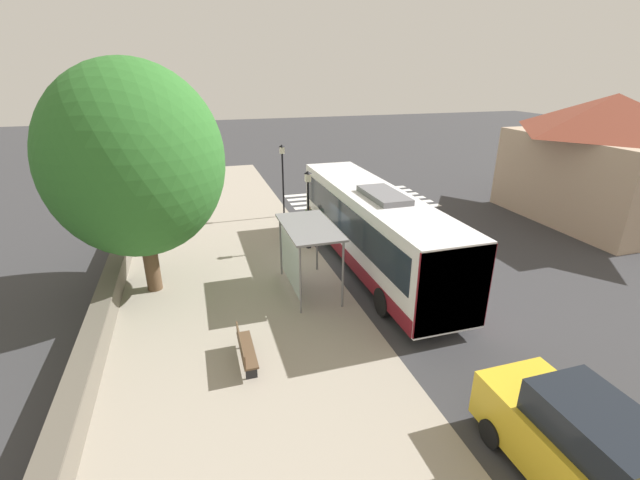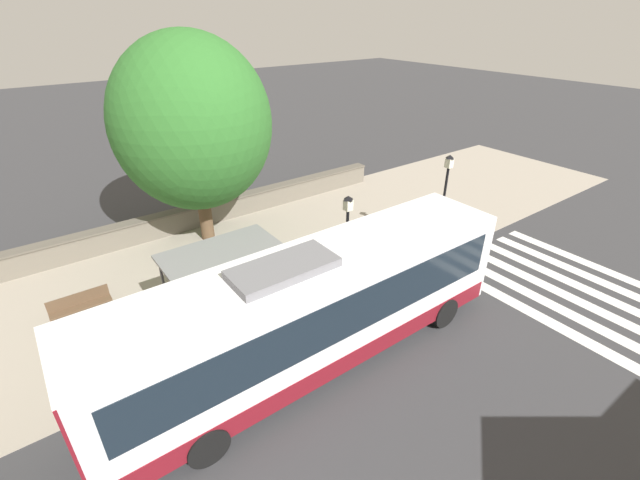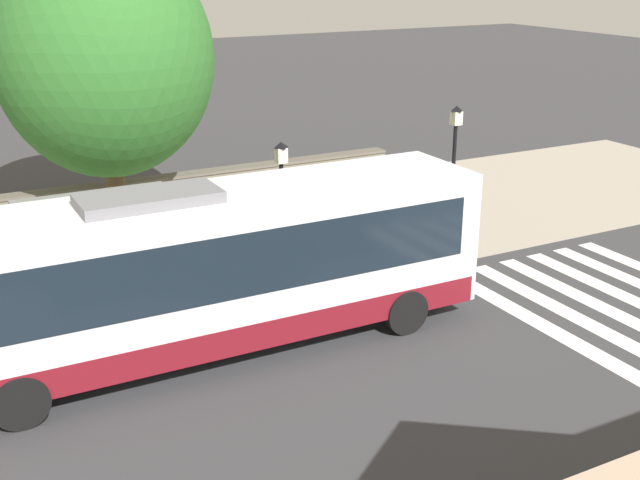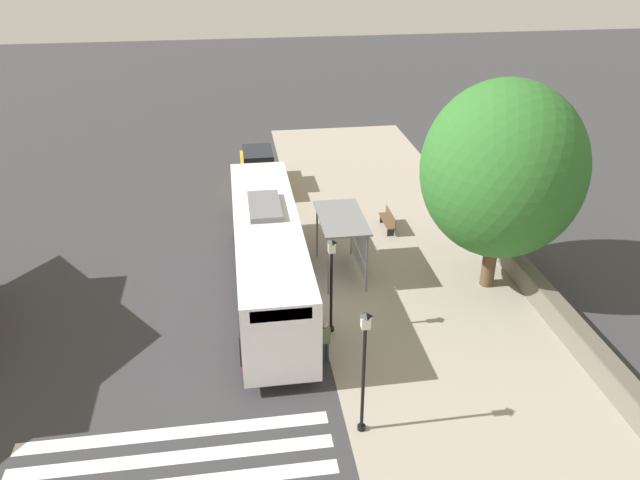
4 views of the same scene
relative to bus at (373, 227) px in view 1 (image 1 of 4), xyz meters
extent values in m
plane|color=#353538|center=(-1.70, 0.70, -1.85)|extent=(120.00, 120.00, 0.00)
cube|color=#9E9384|center=(-6.20, 0.70, -1.84)|extent=(9.00, 44.00, 0.02)
cube|color=silver|center=(3.30, 7.14, -1.85)|extent=(9.00, 0.50, 0.01)
cube|color=silver|center=(3.30, 8.09, -1.85)|extent=(9.00, 0.50, 0.01)
cube|color=silver|center=(3.30, 9.04, -1.85)|extent=(9.00, 0.50, 0.01)
cube|color=silver|center=(3.30, 9.99, -1.85)|extent=(9.00, 0.50, 0.01)
cube|color=silver|center=(3.30, 10.94, -1.85)|extent=(9.00, 0.50, 0.01)
cube|color=silver|center=(3.30, 11.89, -1.85)|extent=(9.00, 0.50, 0.01)
cube|color=#6B6356|center=(-10.25, 0.70, -1.38)|extent=(0.50, 20.00, 0.94)
cube|color=#5B5449|center=(-10.25, 0.70, -0.87)|extent=(0.60, 20.00, 0.08)
cube|color=tan|center=(14.46, 2.27, 0.50)|extent=(6.45, 9.03, 4.70)
pyramid|color=brown|center=(14.46, 2.27, 3.91)|extent=(7.05, 9.63, 2.12)
cube|color=white|center=(0.00, 0.02, 0.05)|extent=(2.45, 12.02, 2.90)
cube|color=black|center=(0.00, 0.02, 0.43)|extent=(2.49, 11.06, 1.28)
cube|color=maroon|center=(0.00, 0.02, -1.11)|extent=(2.49, 11.78, 0.58)
cube|color=maroon|center=(0.00, -5.96, 0.05)|extent=(2.49, 0.06, 2.78)
cube|color=black|center=(0.00, 5.99, 1.21)|extent=(1.84, 0.08, 0.41)
cube|color=slate|center=(0.00, -0.88, 1.61)|extent=(1.23, 2.65, 0.22)
cylinder|color=black|center=(-1.15, 4.23, -1.35)|extent=(0.30, 1.00, 1.00)
cylinder|color=black|center=(1.15, 4.23, -1.35)|extent=(0.30, 1.00, 1.00)
cylinder|color=black|center=(-1.15, -3.71, -1.35)|extent=(0.30, 1.00, 1.00)
cylinder|color=black|center=(1.15, -3.71, -1.35)|extent=(0.30, 1.00, 1.00)
cylinder|color=slate|center=(-2.32, -2.81, -0.57)|extent=(0.08, 0.08, 2.55)
cylinder|color=slate|center=(-2.32, 0.38, -0.57)|extent=(0.08, 0.08, 2.55)
cylinder|color=slate|center=(-3.86, -2.81, -0.57)|extent=(0.08, 0.08, 2.55)
cylinder|color=slate|center=(-3.86, 0.38, -0.57)|extent=(0.08, 0.08, 2.55)
cube|color=slate|center=(-3.09, -1.21, 0.74)|extent=(1.83, 3.49, 0.08)
cube|color=silver|center=(-3.84, -1.21, -0.44)|extent=(0.03, 2.87, 2.04)
cylinder|color=#2D3347|center=(-1.63, 4.45, -1.47)|extent=(0.12, 0.12, 0.75)
cylinder|color=#2D3347|center=(-1.47, 4.45, -1.47)|extent=(0.12, 0.12, 0.75)
cube|color=#59724C|center=(-1.55, 4.45, -0.79)|extent=(0.34, 0.22, 0.61)
sphere|color=tan|center=(-1.55, 4.45, -0.38)|extent=(0.21, 0.21, 0.21)
cube|color=brown|center=(-6.02, -4.98, -1.40)|extent=(0.40, 1.84, 0.06)
cube|color=brown|center=(-6.19, -4.98, -1.17)|extent=(0.04, 1.84, 0.40)
cube|color=black|center=(-6.02, -5.72, -1.62)|extent=(0.32, 0.06, 0.45)
cube|color=black|center=(-6.02, -4.25, -1.62)|extent=(0.32, 0.06, 0.45)
cylinder|color=black|center=(-2.02, 2.80, -1.77)|extent=(0.24, 0.24, 0.16)
cylinder|color=black|center=(-2.02, 2.80, -0.22)|extent=(0.10, 0.10, 3.26)
cube|color=silver|center=(-2.02, 2.80, 1.59)|extent=(0.24, 0.24, 0.35)
pyramid|color=black|center=(-2.02, 2.80, 1.83)|extent=(0.28, 0.28, 0.14)
cylinder|color=black|center=(-2.11, 7.80, -1.77)|extent=(0.24, 0.24, 0.16)
cylinder|color=black|center=(-2.11, 7.80, -0.02)|extent=(0.10, 0.10, 3.65)
cube|color=silver|center=(-2.11, 7.80, 1.98)|extent=(0.24, 0.24, 0.35)
pyramid|color=black|center=(-2.11, 7.80, 2.22)|extent=(0.28, 0.28, 0.14)
cylinder|color=brown|center=(-8.84, 0.56, -0.18)|extent=(0.55, 0.55, 3.33)
ellipsoid|color=#2D6B28|center=(-8.84, 0.56, 3.17)|extent=(6.14, 6.14, 6.75)
cube|color=gold|center=(-0.26, -11.02, -1.00)|extent=(1.87, 4.60, 1.16)
cube|color=black|center=(-0.26, -11.13, -0.05)|extent=(1.59, 2.39, 0.72)
cylinder|color=black|center=(-1.14, -9.52, -1.53)|extent=(0.22, 0.64, 0.64)
cylinder|color=black|center=(0.62, -9.52, -1.53)|extent=(0.22, 0.64, 0.64)
camera|label=1|loc=(-7.00, -15.41, 6.12)|focal=24.00mm
camera|label=2|loc=(7.53, -5.31, 7.10)|focal=24.00mm
camera|label=3|loc=(14.24, -4.76, 5.94)|focal=45.00mm
camera|label=4|loc=(1.08, 21.15, 11.55)|focal=35.00mm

